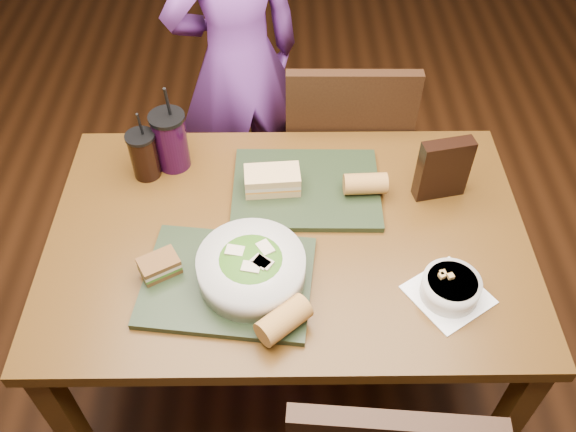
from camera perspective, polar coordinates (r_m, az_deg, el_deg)
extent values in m
plane|color=#381C0B|center=(2.28, 0.00, -14.03)|extent=(6.00, 6.00, 0.00)
cube|color=#4C300F|center=(1.89, -19.44, -18.37)|extent=(0.06, 0.06, 0.71)
cube|color=#4C300F|center=(1.89, 19.58, -18.01)|extent=(0.06, 0.06, 0.71)
cube|color=#4C300F|center=(2.28, -15.39, -1.01)|extent=(0.06, 0.06, 0.71)
cube|color=#4C300F|center=(2.28, 15.15, -0.78)|extent=(0.06, 0.06, 0.71)
cube|color=#4C300F|center=(1.67, 0.00, -2.08)|extent=(1.30, 0.85, 0.04)
cube|color=black|center=(2.33, 4.89, 5.43)|extent=(0.42, 0.42, 0.04)
cube|color=black|center=(2.02, 5.73, 7.43)|extent=(0.41, 0.04, 0.49)
cube|color=black|center=(2.36, 0.55, -1.63)|extent=(0.04, 0.04, 0.42)
cube|color=black|center=(2.40, 9.04, -1.54)|extent=(0.04, 0.04, 0.42)
cube|color=black|center=(2.61, 0.42, 4.28)|extent=(0.04, 0.04, 0.42)
cube|color=black|center=(2.64, 8.15, 4.29)|extent=(0.04, 0.04, 0.42)
imported|color=purple|center=(2.34, -4.75, 14.20)|extent=(0.62, 0.53, 1.44)
cube|color=black|center=(1.55, -5.65, -6.10)|extent=(0.46, 0.37, 0.02)
cube|color=black|center=(1.76, 1.71, 2.60)|extent=(0.43, 0.33, 0.02)
cylinder|color=silver|center=(1.51, -3.44, -4.93)|extent=(0.27, 0.27, 0.08)
ellipsoid|color=#427219|center=(1.50, -3.47, -4.57)|extent=(0.22, 0.22, 0.07)
cube|color=beige|center=(1.46, -2.33, -4.41)|extent=(0.05, 0.05, 0.01)
cube|color=beige|center=(1.46, -2.57, -4.37)|extent=(0.05, 0.05, 0.01)
cube|color=beige|center=(1.46, -3.47, -4.84)|extent=(0.05, 0.04, 0.01)
cube|color=beige|center=(1.49, -2.14, -3.02)|extent=(0.05, 0.05, 0.01)
cube|color=beige|center=(1.49, -4.99, -3.29)|extent=(0.05, 0.04, 0.01)
cube|color=white|center=(1.58, 14.75, -7.13)|extent=(0.24, 0.24, 0.00)
cylinder|color=silver|center=(1.56, 14.97, -6.49)|extent=(0.14, 0.14, 0.06)
cylinder|color=black|center=(1.54, 15.12, -6.00)|extent=(0.12, 0.12, 0.01)
cube|color=#B28947|center=(1.53, 14.97, -5.47)|extent=(0.02, 0.02, 0.01)
cube|color=#B28947|center=(1.53, 14.28, -5.21)|extent=(0.02, 0.02, 0.01)
cube|color=#B28947|center=(1.53, 14.20, -5.44)|extent=(0.02, 0.02, 0.01)
cube|color=#593819|center=(1.58, -11.85, -4.93)|extent=(0.12, 0.10, 0.01)
cube|color=#3F721E|center=(1.57, -11.92, -4.69)|extent=(0.12, 0.10, 0.01)
cube|color=beige|center=(1.56, -11.97, -4.48)|extent=(0.12, 0.10, 0.01)
cube|color=#593819|center=(1.55, -12.04, -4.21)|extent=(0.12, 0.10, 0.01)
cube|color=tan|center=(1.74, -1.46, 2.89)|extent=(0.16, 0.10, 0.02)
cube|color=orange|center=(1.73, -1.47, 3.22)|extent=(0.16, 0.10, 0.01)
cube|color=beige|center=(1.72, -1.48, 3.44)|extent=(0.16, 0.10, 0.01)
cube|color=tan|center=(1.71, -1.49, 3.85)|extent=(0.16, 0.10, 0.02)
cylinder|color=#AD7533|center=(1.43, -0.42, -9.70)|extent=(0.14, 0.13, 0.06)
cylinder|color=#AD7533|center=(1.73, 7.25, 3.01)|extent=(0.12, 0.07, 0.06)
cylinder|color=black|center=(1.82, -13.30, 5.46)|extent=(0.08, 0.08, 0.14)
cylinder|color=black|center=(1.77, -13.72, 7.24)|extent=(0.08, 0.08, 0.01)
cylinder|color=black|center=(1.74, -13.66, 8.27)|extent=(0.01, 0.02, 0.09)
cylinder|color=black|center=(1.82, -10.90, 6.80)|extent=(0.10, 0.10, 0.17)
cylinder|color=black|center=(1.76, -11.32, 9.05)|extent=(0.10, 0.10, 0.01)
cylinder|color=black|center=(1.73, -11.20, 10.35)|extent=(0.01, 0.03, 0.11)
cube|color=black|center=(1.75, 14.31, 4.28)|extent=(0.15, 0.07, 0.19)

